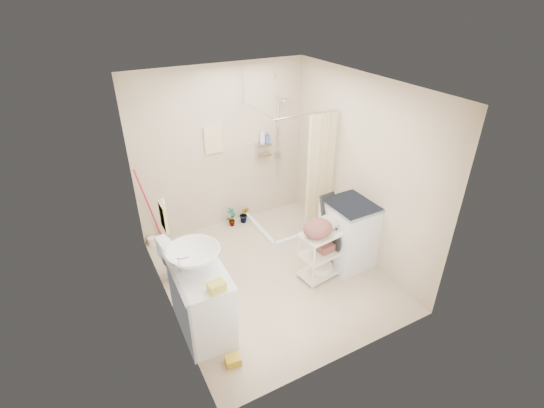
{
  "coord_description": "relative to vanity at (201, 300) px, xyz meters",
  "views": [
    {
      "loc": [
        -2.04,
        -3.81,
        3.59
      ],
      "look_at": [
        0.15,
        0.25,
        0.97
      ],
      "focal_mm": 26.0,
      "sensor_mm": 36.0,
      "label": 1
    }
  ],
  "objects": [
    {
      "name": "floor",
      "position": [
        1.16,
        0.47,
        -0.43
      ],
      "size": [
        3.2,
        3.2,
        0.0
      ],
      "primitive_type": "plane",
      "color": "#C6B395",
      "rests_on": "ground"
    },
    {
      "name": "shower",
      "position": [
        2.01,
        1.52,
        0.62
      ],
      "size": [
        1.1,
        1.1,
        2.1
      ],
      "primitive_type": null,
      "color": "silver",
      "rests_on": "ground"
    },
    {
      "name": "floor_basket",
      "position": [
        0.1,
        -0.64,
        -0.37
      ],
      "size": [
        0.25,
        0.21,
        0.13
      ],
      "primitive_type": "cube",
      "rotation": [
        0.0,
        0.0,
        -0.1
      ],
      "color": "gold",
      "rests_on": "ground"
    },
    {
      "name": "potted_plant_b",
      "position": [
        1.41,
        1.9,
        -0.28
      ],
      "size": [
        0.21,
        0.2,
        0.31
      ],
      "primitive_type": "imported",
      "rotation": [
        0.0,
        0.0,
        -0.48
      ],
      "color": "#9B442C",
      "rests_on": "ground"
    },
    {
      "name": "towel_ring",
      "position": [
        -0.22,
        0.27,
        1.04
      ],
      "size": [
        0.04,
        0.22,
        0.34
      ],
      "primitive_type": null,
      "color": "#ECDC86",
      "rests_on": "wall_left"
    },
    {
      "name": "ironing_board",
      "position": [
        2.05,
        0.36,
        0.11
      ],
      "size": [
        0.32,
        0.18,
        1.08
      ],
      "primitive_type": null,
      "rotation": [
        0.0,
        0.0,
        0.31
      ],
      "color": "black",
      "rests_on": "ground"
    },
    {
      "name": "mop",
      "position": [
        -0.14,
        1.98,
        0.24
      ],
      "size": [
        0.16,
        0.16,
        1.34
      ],
      "primitive_type": null,
      "rotation": [
        0.0,
        0.0,
        -0.3
      ],
      "color": "#B1272E",
      "rests_on": "ground"
    },
    {
      "name": "vanity",
      "position": [
        0.0,
        0.0,
        0.0
      ],
      "size": [
        0.58,
        1.0,
        0.87
      ],
      "primitive_type": "cube",
      "rotation": [
        0.0,
        0.0,
        -0.03
      ],
      "color": "silver",
      "rests_on": "ground"
    },
    {
      "name": "counter_basket",
      "position": [
        0.07,
        -0.4,
        0.48
      ],
      "size": [
        0.19,
        0.15,
        0.1
      ],
      "primitive_type": "cube",
      "rotation": [
        0.0,
        0.0,
        0.11
      ],
      "color": "gold",
      "rests_on": "vanity"
    },
    {
      "name": "potted_plant_a",
      "position": [
        1.17,
        1.9,
        -0.26
      ],
      "size": [
        0.22,
        0.2,
        0.34
      ],
      "primitive_type": "imported",
      "rotation": [
        0.0,
        0.0,
        0.59
      ],
      "color": "brown",
      "rests_on": "ground"
    },
    {
      "name": "wall_back",
      "position": [
        1.16,
        2.07,
        0.87
      ],
      "size": [
        2.8,
        0.04,
        2.6
      ],
      "primitive_type": "cube",
      "color": "beige",
      "rests_on": "ground"
    },
    {
      "name": "laundry_rack",
      "position": [
        1.76,
        0.15,
        -0.01
      ],
      "size": [
        0.66,
        0.44,
        0.84
      ],
      "primitive_type": null,
      "rotation": [
        0.0,
        0.0,
        0.14
      ],
      "color": "beige",
      "rests_on": "ground"
    },
    {
      "name": "tp_holder",
      "position": [
        -0.2,
        0.52,
        0.29
      ],
      "size": [
        0.08,
        0.12,
        0.14
      ],
      "primitive_type": null,
      "color": "white",
      "rests_on": "wall_left"
    },
    {
      "name": "wall_right",
      "position": [
        2.56,
        0.47,
        0.87
      ],
      "size": [
        0.04,
        3.2,
        2.6
      ],
      "primitive_type": "cube",
      "color": "beige",
      "rests_on": "ground"
    },
    {
      "name": "toilet",
      "position": [
        0.12,
        1.04,
        -0.1
      ],
      "size": [
        0.67,
        0.41,
        0.66
      ],
      "primitive_type": "imported",
      "rotation": [
        0.0,
        0.0,
        1.64
      ],
      "color": "white",
      "rests_on": "ground"
    },
    {
      "name": "shampoo_bottle_a",
      "position": [
        1.82,
        2.0,
        1.01
      ],
      "size": [
        0.12,
        0.12,
        0.25
      ],
      "primitive_type": "imported",
      "rotation": [
        0.0,
        0.0,
        0.29
      ],
      "color": "silver",
      "rests_on": "shower"
    },
    {
      "name": "sink",
      "position": [
        -0.0,
        0.1,
        0.54
      ],
      "size": [
        0.64,
        0.64,
        0.21
      ],
      "primitive_type": "imported",
      "rotation": [
        0.0,
        0.0,
        -0.07
      ],
      "color": "white",
      "rests_on": "vanity"
    },
    {
      "name": "shampoo_bottle_b",
      "position": [
        1.92,
        2.01,
        0.97
      ],
      "size": [
        0.09,
        0.1,
        0.16
      ],
      "primitive_type": "imported",
      "rotation": [
        0.0,
        0.0,
        -0.36
      ],
      "color": "#324B9D",
      "rests_on": "shower"
    },
    {
      "name": "washing_machine",
      "position": [
        2.3,
        0.23,
        0.05
      ],
      "size": [
        0.67,
        0.69,
        0.96
      ],
      "primitive_type": "cube",
      "rotation": [
        0.0,
        0.0,
        0.02
      ],
      "color": "silver",
      "rests_on": "ground"
    },
    {
      "name": "ceiling",
      "position": [
        1.16,
        0.47,
        2.17
      ],
      "size": [
        2.8,
        3.2,
        0.04
      ],
      "primitive_type": "cube",
      "color": "silver",
      "rests_on": "ground"
    },
    {
      "name": "wall_front",
      "position": [
        1.16,
        -1.13,
        0.87
      ],
      "size": [
        2.8,
        0.04,
        2.6
      ],
      "primitive_type": "cube",
      "color": "beige",
      "rests_on": "ground"
    },
    {
      "name": "hanging_towel",
      "position": [
        1.01,
        2.05,
        1.07
      ],
      "size": [
        0.28,
        0.03,
        0.42
      ],
      "primitive_type": "cube",
      "color": "beige",
      "rests_on": "wall_back"
    },
    {
      "name": "wall_left",
      "position": [
        -0.24,
        0.47,
        0.87
      ],
      "size": [
        0.04,
        3.2,
        2.6
      ],
      "primitive_type": "cube",
      "color": "beige",
      "rests_on": "ground"
    }
  ]
}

